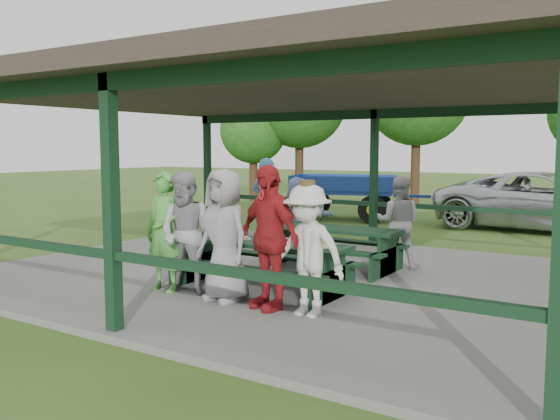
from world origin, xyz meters
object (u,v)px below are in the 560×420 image
Objects in this scene: spectator_lblue at (298,216)px; farm_trailer at (344,196)px; contestant_grey_left at (187,233)px; spectator_grey at (399,222)px; picnic_table_far at (332,242)px; contestant_white_fedora at (307,250)px; picnic_table_near at (261,258)px; contestant_green at (164,232)px; pickup_truck at (547,202)px; contestant_grey_mid at (224,235)px; spectator_blue at (267,202)px; contestant_red at (268,237)px.

spectator_lblue is 0.37× the size of farm_trailer.
contestant_grey_left reaches higher than spectator_grey.
picnic_table_far is 1.36× the size of contestant_grey_left.
contestant_white_fedora is 11.26m from farm_trailer.
picnic_table_near is 2.01m from picnic_table_far.
contestant_green is at bearing 171.18° from contestant_grey_left.
contestant_green reaches higher than pickup_truck.
spectator_grey is 8.02m from farm_trailer.
contestant_grey_mid reaches higher than farm_trailer.
picnic_table_far is 8.35m from pickup_truck.
farm_trailer is (-2.51, 10.24, -0.26)m from contestant_grey_left.
farm_trailer is at bearing 101.56° from contestant_green.
spectator_blue reaches higher than contestant_grey_mid.
contestant_grey_left is 1.04× the size of contestant_white_fedora.
picnic_table_near is 10.33m from pickup_truck.
picnic_table_far is at bearing 64.47° from contestant_green.
contestant_white_fedora reaches higher than spectator_lblue.
contestant_red reaches higher than contestant_green.
farm_trailer reaches higher than picnic_table_far.
picnic_table_near is at bearing -87.83° from farm_trailer.
picnic_table_far is 1.41× the size of contestant_white_fedora.
picnic_table_near is 0.65× the size of farm_trailer.
picnic_table_near is 4.05m from spectator_blue.
pickup_truck is at bearing 71.03° from contestant_green.
contestant_white_fedora is (2.06, -0.04, -0.05)m from contestant_grey_left.
picnic_table_near is 1.77× the size of spectator_lblue.
picnic_table_near is at bearing 35.36° from contestant_green.
contestant_grey_left is at bearing -177.51° from contestant_white_fedora.
contestant_grey_mid is (-0.06, -0.82, 0.45)m from picnic_table_near.
spectator_grey is at bearing -178.14° from spectator_lblue.
contestant_white_fedora is 0.40× the size of farm_trailer.
picnic_table_far is 2.91m from contestant_red.
spectator_grey is at bearing 163.94° from spectator_blue.
spectator_lblue is at bearing 147.32° from spectator_blue.
contestant_red is 0.34× the size of pickup_truck.
farm_trailer is (-2.27, 6.65, -0.15)m from spectator_lblue.
contestant_white_fedora is 10.92m from pickup_truck.
spectator_lblue is 0.96× the size of spectator_grey.
contestant_grey_mid is 0.74m from contestant_red.
pickup_truck is at bearing 75.66° from picnic_table_near.
spectator_grey is at bearing 57.10° from contestant_green.
spectator_lblue is at bearing 115.96° from contestant_grey_mid.
spectator_blue is (-2.10, 4.22, 0.04)m from contestant_grey_mid.
contestant_grey_mid is 1.07× the size of contestant_white_fedora.
farm_trailer is at bearing 114.87° from picnic_table_far.
pickup_truck is (4.72, 6.61, -0.27)m from spectator_blue.
picnic_table_near is at bearing 112.88° from spectator_lblue.
contestant_grey_left is 3.60m from spectator_lblue.
contestant_red is (0.68, -0.82, 0.49)m from picnic_table_near.
contestant_white_fedora reaches higher than pickup_truck.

